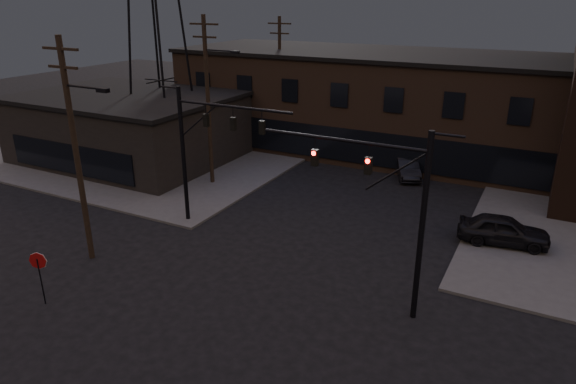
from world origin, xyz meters
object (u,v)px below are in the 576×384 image
Objects in this scene: traffic_signal_near at (395,203)px; traffic_signal_far at (201,142)px; parked_car_lot_a at (504,230)px; stop_sign at (39,266)px; car_crossing at (407,168)px.

traffic_signal_near is 1.00× the size of traffic_signal_far.
parked_car_lot_a is (3.64, 8.67, -3.99)m from traffic_signal_near.
traffic_signal_near reaches higher than stop_sign.
parked_car_lot_a is at bearing -73.24° from car_crossing.
stop_sign reaches higher than car_crossing.
stop_sign is at bearing 123.32° from parked_car_lot_a.
traffic_signal_near is at bearing 148.81° from parked_car_lot_a.
traffic_signal_near is 18.35m from car_crossing.
traffic_signal_far is 16.69m from car_crossing.
parked_car_lot_a is at bearing 18.21° from traffic_signal_far.
traffic_signal_far is at bearing 82.68° from stop_sign.
car_crossing is at bearing 102.76° from traffic_signal_near.
traffic_signal_far is 17.04m from parked_car_lot_a.
traffic_signal_far is 1.72× the size of parked_car_lot_a.
traffic_signal_far is 3.23× the size of stop_sign.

